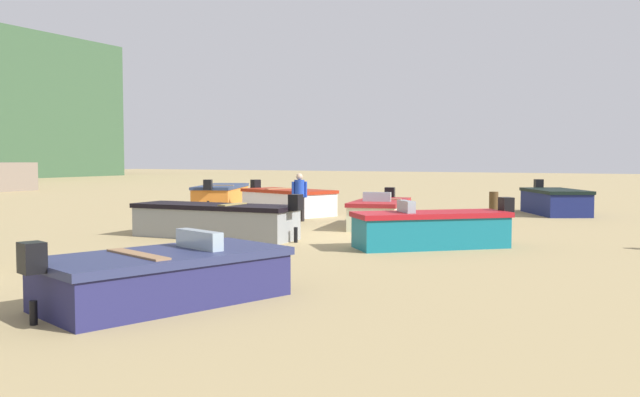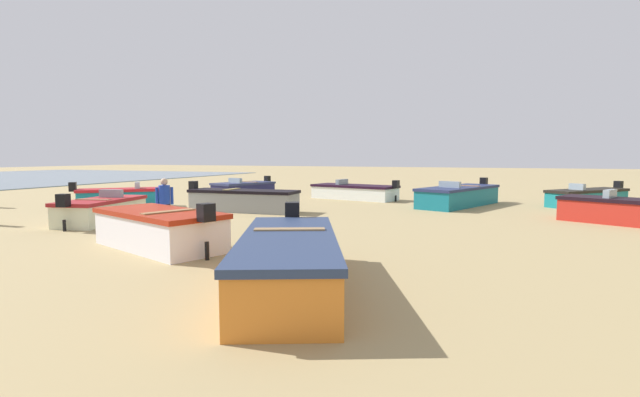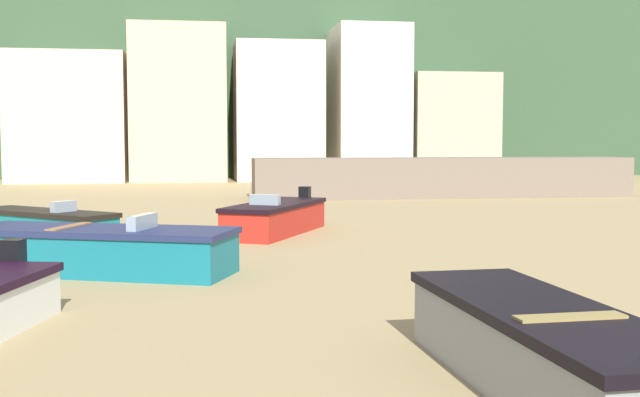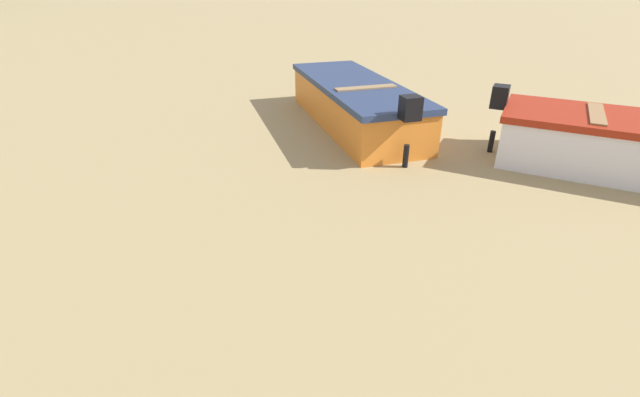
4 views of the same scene
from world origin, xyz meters
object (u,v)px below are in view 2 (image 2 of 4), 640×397
Objects in this scene: boat_teal_3 at (587,197)px; boat_navy_7 at (244,188)px; boat_red_4 at (636,212)px; boat_white_2 at (160,229)px; boat_teal_9 at (122,198)px; boat_orange_10 at (289,262)px; boat_teal_6 at (459,196)px; boat_white_1 at (354,192)px; boat_cream_0 at (101,210)px; boat_grey_5 at (243,200)px; beach_walker_distant at (165,200)px.

boat_teal_3 reaches higher than boat_navy_7.
boat_red_4 is at bearing -177.88° from boat_navy_7.
boat_white_2 reaches higher than boat_red_4.
boat_orange_10 is (8.76, 12.31, 0.04)m from boat_teal_9.
boat_teal_6 is (-12.90, 6.16, -0.02)m from boat_white_2.
boat_white_1 is 0.99× the size of boat_orange_10.
boat_teal_9 is at bearing -58.64° from boat_orange_10.
boat_red_4 is (-6.06, 17.07, 0.01)m from boat_cream_0.
boat_orange_10 is (16.51, 10.70, 0.09)m from boat_navy_7.
boat_white_1 is (-11.56, 5.58, -0.04)m from boat_cream_0.
boat_grey_5 is at bearing 139.64° from boat_navy_7.
boat_navy_7 is at bearing 100.09° from boat_red_4.
boat_white_1 is 1.25× the size of boat_navy_7.
boat_teal_9 is 15.11m from boat_orange_10.
boat_teal_3 is 0.86× the size of boat_grey_5.
boat_white_2 is at bearing -41.90° from boat_cream_0.
boat_teal_6 is at bearing 62.15° from boat_teal_3.
boat_navy_7 is (-1.54, -12.33, -0.07)m from boat_teal_6.
boat_white_1 is at bearing 156.15° from boat_grey_5.
boat_orange_10 is at bearing 104.82° from boat_teal_6.
boat_white_1 is 1.36× the size of boat_teal_9.
boat_red_4 is (-8.86, 12.17, -0.04)m from boat_white_2.
boat_teal_3 is (-0.65, 11.01, 0.01)m from boat_white_1.
boat_teal_6 is 15.06m from boat_orange_10.
boat_teal_6 is (2.11, -5.54, 0.06)m from boat_teal_3.
boat_grey_5 reaches higher than boat_cream_0.
boat_cream_0 is 5.45m from boat_grey_5.
boat_cream_0 is 0.76× the size of boat_orange_10.
boat_white_1 is 0.89× the size of boat_teal_6.
boat_grey_5 is 1.35× the size of boat_teal_9.
boat_red_4 reaches higher than boat_navy_7.
boat_white_2 is 0.99× the size of boat_teal_3.
boat_teal_6 is 13.24m from beach_walker_distant.
boat_red_4 is at bearing -33.66° from boat_white_2.
boat_red_4 is 0.86× the size of boat_teal_6.
boat_white_2 is 15.70m from boat_navy_7.
beach_walker_distant is (12.69, -13.47, 0.55)m from boat_teal_3.
boat_teal_3 is at bearing 24.19° from boat_cream_0.
boat_teal_9 is at bearing 123.22° from boat_red_4.
boat_white_2 reaches higher than boat_navy_7.
boat_grey_5 is 1.23× the size of boat_navy_7.
boat_teal_9 reaches higher than boat_teal_3.
boat_white_1 is 16.87m from boat_orange_10.
boat_teal_3 is 18.52m from beach_walker_distant.
boat_cream_0 reaches higher than boat_teal_3.
boat_cream_0 is at bearing 136.56° from boat_red_4.
boat_white_1 is at bearing 6.12° from boat_teal_6.
boat_navy_7 is at bearing -151.87° from boat_grey_5.
boat_orange_10 is (10.93, -7.64, 0.03)m from boat_red_4.
boat_red_4 is at bearing 167.12° from boat_teal_6.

